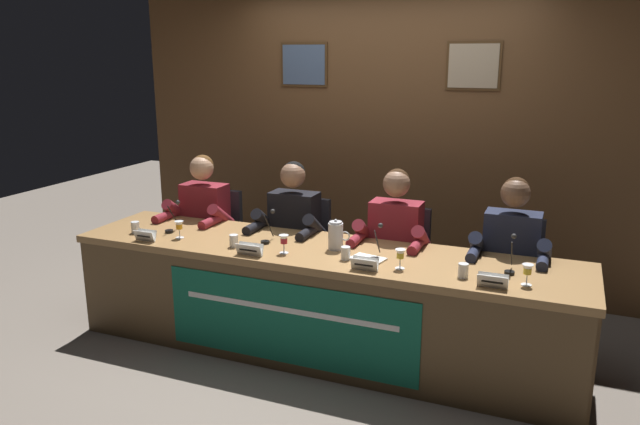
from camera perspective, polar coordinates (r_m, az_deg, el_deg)
ground_plane at (r=4.39m, az=0.00°, el=-12.61°), size 12.00×12.00×0.00m
wall_back_panelled at (r=5.35m, az=6.05°, el=6.96°), size 4.68×0.14×2.60m
conference_table at (r=4.09m, az=-0.62°, el=-6.91°), size 3.48×0.79×0.74m
chair_far_left at (r=5.21m, az=-9.81°, el=-3.11°), size 0.44×0.45×0.91m
panelist_far_left at (r=4.97m, az=-11.16°, el=-0.71°), size 0.51×0.48×1.23m
nameplate_far_left at (r=4.42m, az=-16.01°, el=-2.09°), size 0.16×0.06×0.08m
juice_glass_far_left at (r=4.43m, az=-13.02°, el=-1.27°), size 0.06×0.06×0.12m
water_cup_far_left at (r=4.64m, az=-16.87°, el=-1.39°), size 0.06×0.06×0.08m
microphone_far_left at (r=4.61m, az=-13.65°, el=-0.82°), size 0.06×0.17×0.22m
chair_center_left at (r=4.85m, az=-1.78°, el=-4.24°), size 0.44×0.45×0.91m
panelist_center_left at (r=4.59m, az=-2.82°, el=-1.71°), size 0.51×0.48×1.23m
nameplate_center_left at (r=3.98m, az=-6.61°, el=-3.45°), size 0.18×0.06×0.08m
juice_glass_center_left at (r=3.99m, az=-3.39°, el=-2.64°), size 0.06×0.06×0.12m
water_cup_center_left at (r=4.17m, az=-8.05°, el=-2.69°), size 0.06×0.06×0.08m
microphone_center_left at (r=4.24m, az=-4.91°, el=-1.80°), size 0.06×0.17×0.22m
chair_center_right at (r=4.60m, az=7.34°, el=-5.42°), size 0.44×0.45×0.91m
panelist_center_right at (r=4.33m, az=6.77°, el=-2.82°), size 0.51×0.48×1.23m
nameplate_center_right at (r=3.70m, az=4.19°, el=-4.83°), size 0.17×0.06×0.08m
juice_glass_center_right at (r=3.73m, az=7.51°, el=-3.98°), size 0.06×0.06×0.12m
water_cup_center_right at (r=3.88m, az=2.40°, el=-3.88°), size 0.06×0.06×0.08m
microphone_center_right at (r=3.89m, az=5.27°, el=-3.31°), size 0.06×0.17×0.22m
chair_far_right at (r=4.48m, az=17.26°, el=-6.54°), size 0.44×0.45×0.91m
panelist_far_right at (r=4.20m, az=17.29°, el=-3.94°), size 0.51×0.48×1.23m
nameplate_far_right at (r=3.56m, az=15.82°, el=-6.17°), size 0.17×0.06×0.08m
juice_glass_far_right at (r=3.63m, az=18.81°, el=-5.18°), size 0.06×0.06×0.12m
water_cup_far_right at (r=3.67m, az=13.22°, el=-5.36°), size 0.06×0.06×0.08m
microphone_far_right at (r=3.82m, az=17.41°, el=-4.28°), size 0.06×0.17×0.22m
water_pitcher_central at (r=4.06m, az=1.49°, el=-2.17°), size 0.15×0.10×0.21m
document_stack_center_right at (r=3.89m, az=4.45°, el=-4.36°), size 0.24×0.19×0.01m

